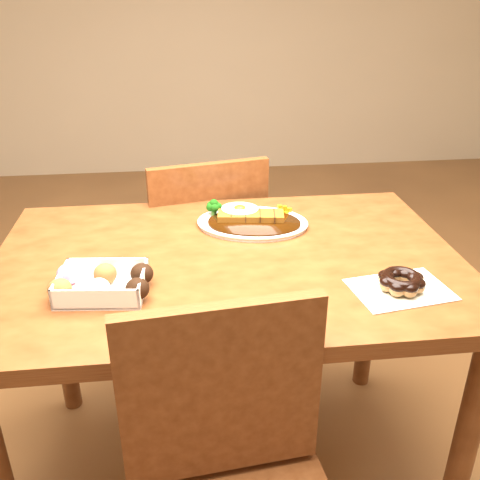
{
  "coord_description": "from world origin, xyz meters",
  "views": [
    {
      "loc": [
        -0.11,
        -1.22,
        1.39
      ],
      "look_at": [
        0.03,
        -0.03,
        0.81
      ],
      "focal_mm": 40.0,
      "sensor_mm": 36.0,
      "label": 1
    }
  ],
  "objects": [
    {
      "name": "chair_far",
      "position": [
        -0.05,
        0.54,
        0.48
      ],
      "size": [
        0.5,
        0.5,
        0.87
      ],
      "rotation": [
        0.0,
        0.0,
        3.35
      ],
      "color": "#542710",
      "rests_on": "ground"
    },
    {
      "name": "pon_de_ring",
      "position": [
        0.38,
        -0.21,
        0.77
      ],
      "size": [
        0.24,
        0.18,
        0.04
      ],
      "rotation": [
        0.0,
        0.0,
        0.15
      ],
      "color": "silver",
      "rests_on": "table"
    },
    {
      "name": "donut_box",
      "position": [
        -0.3,
        -0.14,
        0.78
      ],
      "size": [
        0.23,
        0.17,
        0.05
      ],
      "rotation": [
        0.0,
        0.0,
        -0.1
      ],
      "color": "white",
      "rests_on": "table"
    },
    {
      "name": "table",
      "position": [
        0.0,
        0.0,
        0.65
      ],
      "size": [
        1.2,
        0.8,
        0.75
      ],
      "color": "#542710",
      "rests_on": "ground"
    },
    {
      "name": "katsu_curry_plate",
      "position": [
        0.08,
        0.19,
        0.77
      ],
      "size": [
        0.35,
        0.28,
        0.06
      ],
      "rotation": [
        0.0,
        0.0,
        -0.2
      ],
      "color": "white",
      "rests_on": "table"
    },
    {
      "name": "ground",
      "position": [
        0.0,
        0.0,
        0.0
      ],
      "size": [
        6.0,
        6.0,
        0.0
      ],
      "primitive_type": "plane",
      "color": "brown",
      "rests_on": "ground"
    }
  ]
}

